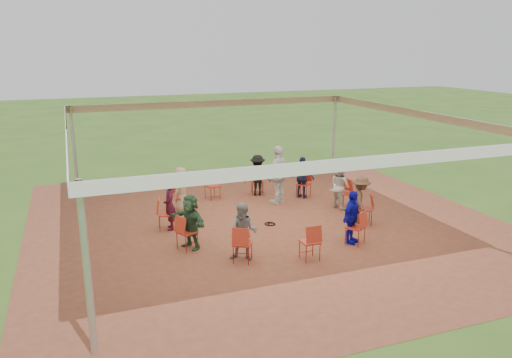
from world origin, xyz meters
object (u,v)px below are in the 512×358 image
object	(u,v)px
person_seated_8	(361,200)
person_seated_4	(170,205)
chair_7	(243,244)
person_seated_6	(244,232)
chair_3	(212,186)
person_seated_1	(302,177)
cable_coil	(270,224)
standing_person	(279,175)
chair_8	(310,242)
chair_0	(343,193)
chair_9	(355,228)
person_seated_3	(181,190)
person_seated_5	(190,221)
chair_1	(304,184)
chair_5	(166,214)
chair_2	(257,181)
chair_6	(187,232)
person_seated_0	(340,186)
chair_4	(178,197)
person_seated_7	(352,217)
chair_10	(364,209)
laptop	(336,188)
person_seated_2	(258,175)

from	to	relation	value
person_seated_8	person_seated_4	bearing A→B (deg)	98.18
chair_7	person_seated_6	size ratio (longest dim) A/B	0.64
chair_3	person_seated_1	distance (m)	3.00
cable_coil	standing_person	bearing A→B (deg)	60.80
chair_3	chair_8	distance (m)	5.60
chair_0	chair_9	xyz separation A→B (m)	(-1.25, -2.79, 0.00)
chair_0	cable_coil	world-z (taller)	chair_0
person_seated_3	cable_coil	distance (m)	3.01
person_seated_5	standing_person	world-z (taller)	standing_person
chair_1	person_seated_3	xyz separation A→B (m)	(-4.18, -0.10, 0.25)
chair_5	person_seated_4	bearing A→B (deg)	90.00
person_seated_5	chair_2	bearing A→B (deg)	115.11
chair_3	person_seated_5	xyz separation A→B (m)	(-1.64, -3.85, 0.25)
chair_0	chair_6	world-z (taller)	same
standing_person	chair_9	bearing A→B (deg)	61.62
person_seated_1	chair_6	bearing A→B (deg)	81.64
person_seated_0	person_seated_8	size ratio (longest dim) A/B	1.00
chair_7	chair_4	bearing A→B (deg)	130.91
chair_7	person_seated_7	distance (m)	3.00
chair_10	standing_person	world-z (taller)	standing_person
chair_4	chair_0	bearing A→B (deg)	114.55
chair_3	person_seated_4	world-z (taller)	person_seated_4
chair_10	person_seated_3	bearing A→B (deg)	82.00
cable_coil	laptop	bearing A→B (deg)	14.81
standing_person	cable_coil	bearing A→B (deg)	25.48
person_seated_0	person_seated_4	distance (m)	5.36
chair_1	chair_8	size ratio (longest dim) A/B	1.00
person_seated_2	standing_person	distance (m)	1.14
person_seated_0	person_seated_7	distance (m)	2.93
person_seated_3	chair_0	bearing A→B (deg)	115.11
chair_7	chair_8	xyz separation A→B (m)	(1.53, -0.44, 0.00)
person_seated_5	chair_10	bearing A→B (deg)	64.89
person_seated_4	cable_coil	size ratio (longest dim) A/B	3.65
chair_0	chair_3	world-z (taller)	same
chair_5	chair_9	bearing A→B (deg)	65.45
standing_person	laptop	world-z (taller)	standing_person
chair_5	person_seated_0	bearing A→B (deg)	98.00
chair_0	chair_4	xyz separation A→B (m)	(-4.94, 1.42, 0.00)
person_seated_3	person_seated_6	distance (m)	4.09
chair_6	standing_person	size ratio (longest dim) A/B	0.48
chair_8	person_seated_2	bearing A→B (deg)	82.00
chair_1	chair_7	xyz separation A→B (m)	(-3.64, -4.25, 0.00)
chair_4	chair_6	distance (m)	3.06
chair_1	person_seated_7	xyz separation A→B (m)	(-0.65, -4.13, 0.25)
chair_4	person_seated_8	world-z (taller)	person_seated_8
person_seated_4	cable_coil	distance (m)	2.89
person_seated_1	chair_3	bearing A→B (deg)	30.80
person_seated_7	cable_coil	bearing A→B (deg)	92.50
chair_7	person_seated_0	size ratio (longest dim) A/B	0.64
person_seated_7	laptop	bearing A→B (deg)	35.56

